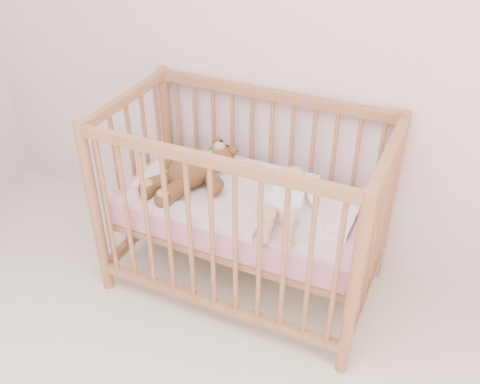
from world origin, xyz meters
The scene contains 6 objects.
wall_back centered at (0.00, 2.00, 1.35)m, with size 4.00×0.02×2.70m, color silver.
crib centered at (-0.09, 1.60, 0.50)m, with size 1.36×0.76×1.00m, color #A57046, non-canonical shape.
mattress centered at (-0.09, 1.60, 0.49)m, with size 1.22×0.62×0.13m, color pink.
blanket centered at (-0.09, 1.60, 0.56)m, with size 1.10×0.58×0.06m, color pink, non-canonical shape.
baby centered at (0.14, 1.58, 0.64)m, with size 0.28×0.58×0.14m, color white, non-canonical shape.
teddy_bear centered at (-0.37, 1.58, 0.65)m, with size 0.42×0.60×0.17m, color brown, non-canonical shape.
Camera 1 is at (0.79, -0.38, 2.07)m, focal length 40.00 mm.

